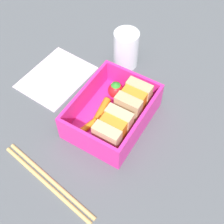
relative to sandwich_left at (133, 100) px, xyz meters
The scene contains 11 objects.
ground_plane 6.48cm from the sandwich_left, 33.48° to the right, with size 120.00×120.00×2.00cm, color #55595C.
bento_tray 5.42cm from the sandwich_left, 33.48° to the right, with size 16.48×12.59×1.20cm, color #E82892.
bento_rim 4.41cm from the sandwich_left, 33.48° to the right, with size 16.48×12.59×4.69cm.
sandwich_left is the anchor object (origin of this frame).
sandwich_center_left 7.34cm from the sandwich_left, ahead, with size 6.14×4.85×5.11cm.
strawberry_far_left 4.72cm from the sandwich_left, 104.21° to the right, with size 3.06×3.06×3.66cm.
carrot_stick_left 5.96cm from the sandwich_left, 54.01° to the right, with size 1.46×1.46×5.06cm, color orange.
carrot_stick_far_left 10.38cm from the sandwich_left, 29.88° to the right, with size 1.13×1.13×5.29cm, color orange.
chopstick_pair 20.78cm from the sandwich_left, 14.35° to the right, with size 5.01×20.35×0.70cm.
drinking_glass 13.42cm from the sandwich_left, 144.46° to the right, with size 5.27×5.27×8.26cm, color white.
folded_napkin 18.54cm from the sandwich_left, 88.94° to the right, with size 14.51×11.39×0.40cm, color silver.
Camera 1 is at (28.86, 17.40, 49.09)cm, focal length 50.00 mm.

